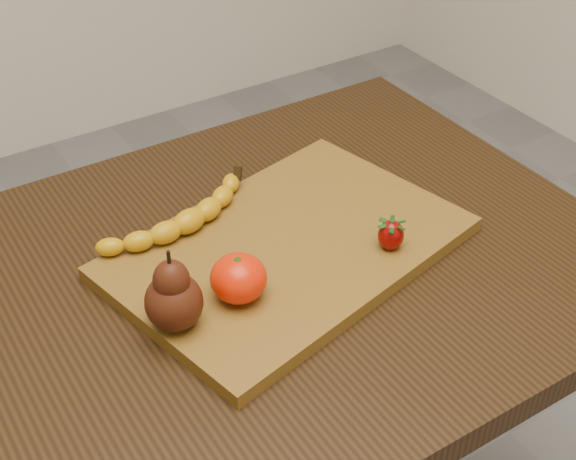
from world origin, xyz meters
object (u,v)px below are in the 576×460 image
cutting_board (288,248)px  pear (172,289)px  table (241,328)px  mandarin (239,278)px

cutting_board → pear: size_ratio=4.28×
table → pear: (-0.12, -0.06, 0.17)m
table → cutting_board: 0.13m
table → mandarin: bearing=-118.2°
table → mandarin: 0.16m
pear → mandarin: size_ratio=1.54×
cutting_board → mandarin: bearing=-163.8°
cutting_board → mandarin: mandarin is taller
pear → mandarin: (0.08, 0.00, -0.02)m
table → pear: size_ratio=9.51×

